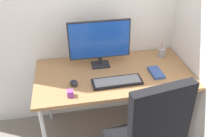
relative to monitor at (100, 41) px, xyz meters
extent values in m
plane|color=slate|center=(0.10, -0.17, -1.01)|extent=(8.00, 8.00, 0.00)
cube|color=white|center=(0.86, -0.42, 0.39)|extent=(0.04, 2.49, 2.80)
cube|color=#996B42|center=(0.10, -0.17, -0.28)|extent=(1.46, 0.77, 0.03)
cylinder|color=silver|center=(0.78, -0.50, -0.65)|extent=(0.04, 0.04, 0.72)
cylinder|color=silver|center=(-0.57, 0.16, -0.65)|extent=(0.04, 0.04, 0.72)
cylinder|color=silver|center=(0.78, 0.16, -0.65)|extent=(0.04, 0.04, 0.72)
cube|color=black|center=(0.22, -1.05, -0.16)|extent=(0.42, 0.14, 0.69)
cube|color=black|center=(0.00, -0.01, -0.25)|extent=(0.18, 0.14, 0.01)
cube|color=black|center=(0.00, 0.00, -0.21)|extent=(0.04, 0.02, 0.09)
cube|color=black|center=(0.00, 0.00, 0.01)|extent=(0.59, 0.02, 0.38)
cube|color=#1947B2|center=(0.00, -0.01, 0.01)|extent=(0.57, 0.01, 0.35)
cube|color=black|center=(0.10, -0.34, -0.25)|extent=(0.45, 0.17, 0.02)
cube|color=slate|center=(0.10, -0.34, -0.24)|extent=(0.41, 0.14, 0.00)
ellipsoid|color=black|center=(-0.28, -0.29, -0.24)|extent=(0.09, 0.11, 0.04)
cylinder|color=#9EA0A5|center=(0.66, 0.04, -0.22)|extent=(0.07, 0.07, 0.09)
cylinder|color=silver|center=(0.65, 0.04, -0.16)|extent=(0.03, 0.01, 0.11)
cylinder|color=silver|center=(0.67, 0.04, -0.16)|extent=(0.03, 0.01, 0.11)
torus|color=orange|center=(0.66, 0.04, -0.21)|extent=(0.03, 0.03, 0.01)
cylinder|color=red|center=(0.65, 0.06, -0.17)|extent=(0.02, 0.02, 0.13)
cube|color=#334C8C|center=(0.49, -0.26, -0.25)|extent=(0.11, 0.21, 0.03)
cube|color=purple|center=(-0.32, -0.45, -0.23)|extent=(0.05, 0.05, 0.06)
camera|label=1|loc=(-0.29, -2.11, 1.01)|focal=39.80mm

